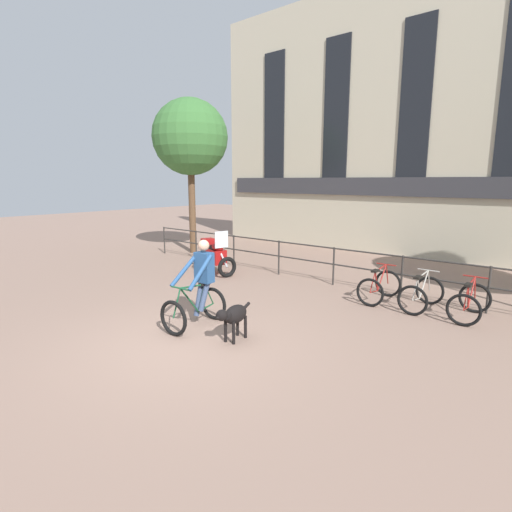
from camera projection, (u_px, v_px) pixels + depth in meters
name	position (u px, v px, depth m)	size (l,w,h in m)	color
ground_plane	(188.00, 342.00, 7.12)	(60.00, 60.00, 0.00)	#8E7060
canal_railing	(334.00, 260.00, 10.90)	(15.05, 0.05, 1.05)	#2D2B28
building_facade	(418.00, 118.00, 14.44)	(18.00, 0.72, 10.14)	#BCB299
cyclist_with_bike	(199.00, 288.00, 7.82)	(0.77, 1.22, 1.70)	black
dog	(234.00, 315.00, 7.10)	(0.33, 0.97, 0.67)	black
parked_motorcycle	(215.00, 255.00, 12.37)	(1.70, 1.01, 1.35)	black
parked_bicycle_near_lamp	(379.00, 287.00, 9.46)	(0.67, 1.11, 0.86)	black
parked_bicycle_mid_left	(421.00, 294.00, 8.85)	(0.69, 1.13, 0.86)	black
parked_bicycle_mid_right	(469.00, 303.00, 8.23)	(0.68, 1.12, 0.86)	black
tree_canalside_left	(190.00, 138.00, 15.12)	(2.86, 2.86, 5.88)	brown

